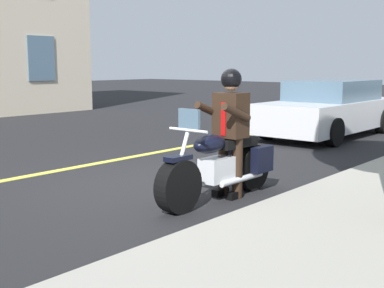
# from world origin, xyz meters

# --- Properties ---
(ground_plane) EXTENTS (80.00, 80.00, 0.00)m
(ground_plane) POSITION_xyz_m (0.00, 0.00, 0.00)
(ground_plane) COLOR black
(lane_center_stripe) EXTENTS (60.00, 0.16, 0.01)m
(lane_center_stripe) POSITION_xyz_m (0.00, -2.00, 0.01)
(lane_center_stripe) COLOR #E5DB4C
(lane_center_stripe) RESTS_ON ground_plane
(motorcycle_main) EXTENTS (2.21, 0.60, 1.26)m
(motorcycle_main) POSITION_xyz_m (0.03, 1.23, 0.45)
(motorcycle_main) COLOR black
(motorcycle_main) RESTS_ON ground_plane
(rider_main) EXTENTS (0.62, 0.54, 1.74)m
(rider_main) POSITION_xyz_m (-0.16, 1.23, 1.04)
(rider_main) COLOR black
(rider_main) RESTS_ON ground_plane
(car_dark) EXTENTS (4.60, 1.92, 1.40)m
(car_dark) POSITION_xyz_m (-6.65, -0.43, 0.69)
(car_dark) COLOR silver
(car_dark) RESTS_ON ground_plane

